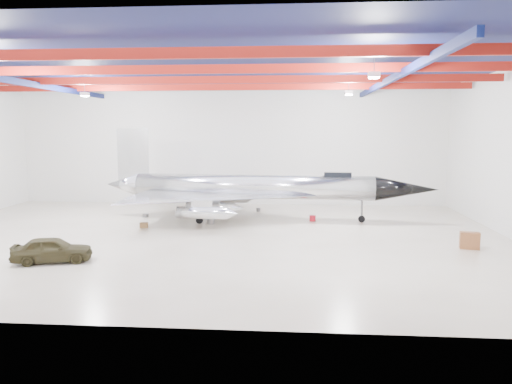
{
  "coord_description": "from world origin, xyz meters",
  "views": [
    {
      "loc": [
        6.16,
        -31.64,
        6.98
      ],
      "look_at": [
        3.49,
        2.0,
        2.77
      ],
      "focal_mm": 35.0,
      "sensor_mm": 36.0,
      "label": 1
    }
  ],
  "objects": [
    {
      "name": "jet_aircraft",
      "position": [
        2.83,
        6.73,
        2.32
      ],
      "size": [
        26.01,
        15.81,
        7.09
      ],
      "rotation": [
        0.0,
        0.0,
        -0.07
      ],
      "color": "silver",
      "rests_on": "floor"
    },
    {
      "name": "wall_back",
      "position": [
        0.0,
        15.0,
        5.5
      ],
      "size": [
        40.0,
        0.0,
        40.0
      ],
      "primitive_type": "plane",
      "rotation": [
        1.57,
        0.0,
        0.0
      ],
      "color": "silver",
      "rests_on": "floor"
    },
    {
      "name": "engine_drum",
      "position": [
        -0.1,
        4.6,
        0.23
      ],
      "size": [
        0.6,
        0.6,
        0.46
      ],
      "primitive_type": "cylinder",
      "rotation": [
        0.0,
        0.0,
        -0.21
      ],
      "color": "#59595B",
      "rests_on": "floor"
    },
    {
      "name": "floor",
      "position": [
        0.0,
        0.0,
        0.0
      ],
      "size": [
        40.0,
        40.0,
        0.0
      ],
      "primitive_type": "plane",
      "color": "#BCAE95",
      "rests_on": "ground"
    },
    {
      "name": "crate_small",
      "position": [
        -5.85,
        7.1,
        0.14
      ],
      "size": [
        0.44,
        0.39,
        0.27
      ],
      "primitive_type": "cube",
      "rotation": [
        0.0,
        0.0,
        -0.22
      ],
      "color": "#59595B",
      "rests_on": "floor"
    },
    {
      "name": "ceiling",
      "position": [
        0.0,
        0.0,
        11.0
      ],
      "size": [
        40.0,
        40.0,
        0.0
      ],
      "primitive_type": "plane",
      "rotation": [
        3.14,
        0.0,
        0.0
      ],
      "color": "#0A0F38",
      "rests_on": "wall_back"
    },
    {
      "name": "desk",
      "position": [
        16.43,
        -1.97,
        0.5
      ],
      "size": [
        1.18,
        0.75,
        1.01
      ],
      "primitive_type": "cube",
      "rotation": [
        0.0,
        0.0,
        -0.2
      ],
      "color": "brown",
      "rests_on": "floor"
    },
    {
      "name": "jeep",
      "position": [
        -6.65,
        -6.78,
        0.69
      ],
      "size": [
        4.34,
        2.7,
        1.38
      ],
      "primitive_type": "imported",
      "rotation": [
        0.0,
        0.0,
        1.85
      ],
      "color": "#35301A",
      "rests_on": "floor"
    },
    {
      "name": "ceiling_structure",
      "position": [
        0.0,
        0.0,
        10.32
      ],
      "size": [
        39.5,
        29.5,
        1.08
      ],
      "color": "maroon",
      "rests_on": "ceiling"
    },
    {
      "name": "parts_bin",
      "position": [
        0.35,
        8.45,
        0.18
      ],
      "size": [
        0.53,
        0.43,
        0.36
      ],
      "primitive_type": "cube",
      "rotation": [
        0.0,
        0.0,
        -0.04
      ],
      "color": "olive",
      "rests_on": "floor"
    },
    {
      "name": "spares_box",
      "position": [
        3.01,
        10.59,
        0.16
      ],
      "size": [
        0.35,
        0.35,
        0.31
      ],
      "primitive_type": "cylinder",
      "rotation": [
        0.0,
        0.0,
        0.01
      ],
      "color": "#59595B",
      "rests_on": "floor"
    },
    {
      "name": "crate_ply",
      "position": [
        -4.64,
        2.77,
        0.19
      ],
      "size": [
        0.57,
        0.47,
        0.38
      ],
      "primitive_type": "cube",
      "rotation": [
        0.0,
        0.0,
        0.08
      ],
      "color": "olive",
      "rests_on": "floor"
    },
    {
      "name": "tool_chest",
      "position": [
        7.51,
        6.42,
        0.22
      ],
      "size": [
        0.6,
        0.6,
        0.43
      ],
      "primitive_type": "cylinder",
      "rotation": [
        0.0,
        0.0,
        0.29
      ],
      "color": "#A3101E",
      "rests_on": "floor"
    }
  ]
}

